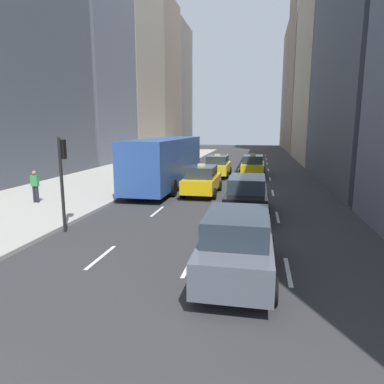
{
  "coord_description": "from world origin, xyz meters",
  "views": [
    {
      "loc": [
        4.49,
        -1.3,
        3.94
      ],
      "look_at": [
        1.75,
        12.69,
        1.26
      ],
      "focal_mm": 32.0,
      "sensor_mm": 36.0,
      "label": 1
    }
  ],
  "objects": [
    {
      "name": "taxi_third",
      "position": [
        1.2,
        18.59,
        0.88
      ],
      "size": [
        2.02,
        4.4,
        1.87
      ],
      "color": "yellow",
      "rests_on": "ground"
    },
    {
      "name": "lane_markings",
      "position": [
        2.6,
        23.0,
        0.01
      ],
      "size": [
        5.72,
        56.0,
        0.01
      ],
      "color": "white",
      "rests_on": "ground"
    },
    {
      "name": "city_bus",
      "position": [
        -1.61,
        20.9,
        1.79
      ],
      "size": [
        2.8,
        11.61,
        3.25
      ],
      "color": "#2D519E",
      "rests_on": "ground"
    },
    {
      "name": "taxi_lead",
      "position": [
        4.0,
        27.37,
        0.88
      ],
      "size": [
        2.02,
        4.4,
        1.87
      ],
      "color": "yellow",
      "rests_on": "ground"
    },
    {
      "name": "sidewalk_left",
      "position": [
        -7.0,
        27.0,
        0.07
      ],
      "size": [
        8.0,
        66.0,
        0.15
      ],
      "primitive_type": "cube",
      "color": "#ADAAA3",
      "rests_on": "ground"
    },
    {
      "name": "traffic_light_pole",
      "position": [
        -2.75,
        10.29,
        2.41
      ],
      "size": [
        0.24,
        0.42,
        3.6
      ],
      "color": "black",
      "rests_on": "ground"
    },
    {
      "name": "sedan_silver_behind",
      "position": [
        4.0,
        14.43,
        0.9
      ],
      "size": [
        2.02,
        4.96,
        1.77
      ],
      "color": "black",
      "rests_on": "ground"
    },
    {
      "name": "taxi_second",
      "position": [
        1.2,
        26.43,
        0.88
      ],
      "size": [
        2.02,
        4.4,
        1.87
      ],
      "color": "yellow",
      "rests_on": "ground"
    },
    {
      "name": "building_row_right",
      "position": [
        12.0,
        43.19,
        12.62
      ],
      "size": [
        6.0,
        81.21,
        33.89
      ],
      "color": "slate",
      "rests_on": "ground"
    },
    {
      "name": "pedestrian_far_walking",
      "position": [
        -6.72,
        14.1,
        1.07
      ],
      "size": [
        0.36,
        0.22,
        1.65
      ],
      "color": "#23232D",
      "rests_on": "sidewalk_left"
    },
    {
      "name": "building_row_left",
      "position": [
        -14.0,
        39.54,
        13.59
      ],
      "size": [
        6.0,
        78.09,
        33.83
      ],
      "color": "slate",
      "rests_on": "ground"
    },
    {
      "name": "sedan_black_near",
      "position": [
        4.0,
        7.43,
        0.92
      ],
      "size": [
        2.02,
        4.58,
        1.81
      ],
      "color": "#565B66",
      "rests_on": "ground"
    }
  ]
}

